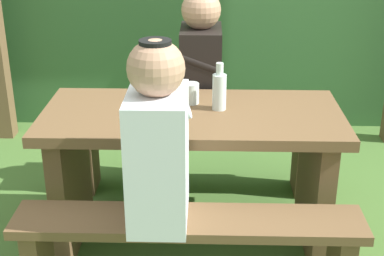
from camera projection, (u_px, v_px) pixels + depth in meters
ground_plane at (192, 239)px, 2.87m from camera, size 12.00×12.00×0.00m
picnic_table at (192, 155)px, 2.68m from camera, size 1.40×0.64×0.70m
bench_near at (188, 245)px, 2.26m from camera, size 1.40×0.24×0.46m
bench_far at (195, 139)px, 3.23m from camera, size 1.40×0.24×0.46m
person_white_shirt at (158, 141)px, 2.09m from camera, size 0.25×0.35×0.72m
person_black_coat at (201, 62)px, 3.04m from camera, size 0.25×0.35×0.72m
drinking_glass at (191, 93)px, 2.68m from camera, size 0.08×0.08×0.10m
bottle_left at (219, 90)px, 2.59m from camera, size 0.07×0.07×0.22m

